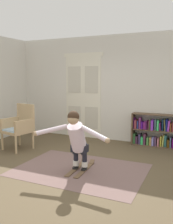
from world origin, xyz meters
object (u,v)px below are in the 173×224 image
(bookshelf, at_px, (160,132))
(skis_pair, at_px, (81,168))
(wicker_chair, at_px, (20,125))
(person_skier, at_px, (77,137))

(bookshelf, distance_m, skis_pair, 2.55)
(bookshelf, height_order, wicker_chair, wicker_chair)
(bookshelf, xyz_separation_m, person_skier, (-1.14, -2.45, 0.32))
(bookshelf, relative_size, skis_pair, 1.66)
(wicker_chair, xyz_separation_m, person_skier, (1.99, -0.83, 0.11))
(wicker_chair, relative_size, person_skier, 0.77)
(wicker_chair, bearing_deg, bookshelf, 27.37)
(bookshelf, height_order, skis_pair, bookshelf)
(bookshelf, bearing_deg, skis_pair, -116.93)
(skis_pair, bearing_deg, bookshelf, 63.07)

